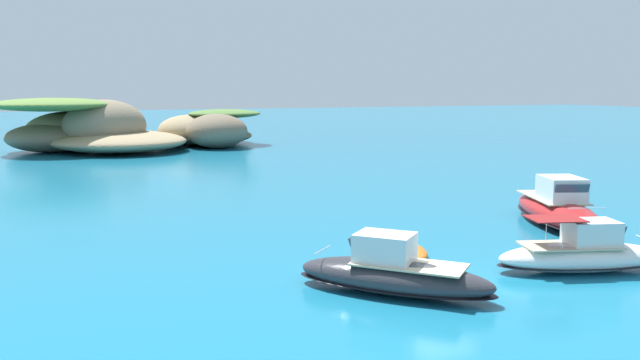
# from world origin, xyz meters

# --- Properties ---
(ground_plane) EXTENTS (400.00, 400.00, 0.00)m
(ground_plane) POSITION_xyz_m (0.00, 0.00, 0.00)
(ground_plane) COLOR #197093
(islet_large) EXTENTS (23.06, 20.65, 6.10)m
(islet_large) POSITION_xyz_m (-7.87, 58.45, 2.38)
(islet_large) COLOR #84755B
(islet_large) RESTS_ON ground
(islet_small) EXTENTS (14.70, 19.94, 4.52)m
(islet_small) POSITION_xyz_m (6.31, 61.75, 1.69)
(islet_small) COLOR #84755B
(islet_small) RESTS_ON ground
(motorboat_white) EXTENTS (7.20, 4.09, 2.16)m
(motorboat_white) POSITION_xyz_m (5.90, -1.24, 0.69)
(motorboat_white) COLOR white
(motorboat_white) RESTS_ON ground
(motorboat_charcoal) EXTENTS (6.42, 6.80, 2.13)m
(motorboat_charcoal) POSITION_xyz_m (-2.35, -0.67, 0.71)
(motorboat_charcoal) COLOR #2D2D33
(motorboat_charcoal) RESTS_ON ground
(motorboat_red) EXTENTS (5.76, 9.32, 2.64)m
(motorboat_red) POSITION_xyz_m (11.29, 5.79, 0.88)
(motorboat_red) COLOR red
(motorboat_red) RESTS_ON ground
(dinghy_tender) EXTENTS (1.86, 2.86, 0.58)m
(dinghy_tender) POSITION_xyz_m (1.04, 3.45, 0.22)
(dinghy_tender) COLOR orange
(dinghy_tender) RESTS_ON ground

